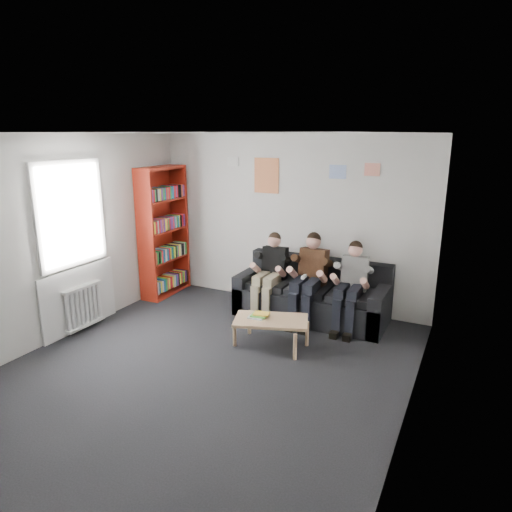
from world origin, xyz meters
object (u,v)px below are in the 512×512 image
Objects in this scene: bookshelf at (164,232)px; person_middle at (308,279)px; sofa at (312,297)px; person_left at (270,274)px; coffee_table at (271,322)px; person_right at (350,286)px.

person_middle is at bearing -4.25° from bookshelf.
person_middle is (-0.00, -0.20, 0.35)m from sofa.
sofa is at bearing 11.92° from person_left.
coffee_table is 0.72× the size of person_middle.
bookshelf is 1.66× the size of person_middle.
person_left is at bearing -162.36° from sofa.
person_left is at bearing 173.62° from person_right.
person_right reaches higher than sofa.
person_middle reaches higher than sofa.
person_middle is (0.62, -0.00, 0.02)m from person_left.
bookshelf is 3.28m from person_right.
sofa is at bearing 0.13° from bookshelf.
person_right is at bearing -17.63° from sofa.
coffee_table is 0.75× the size of person_right.
person_left is at bearing -178.19° from person_middle.
bookshelf is 2.66m from person_middle.
coffee_table is 1.04m from person_middle.
person_right is (3.25, -0.08, -0.45)m from bookshelf.
person_middle reaches higher than coffee_table.
person_left is 1.24m from person_right.
sofa is at bearing 92.16° from person_middle.
coffee_table is at bearing -96.12° from person_middle.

